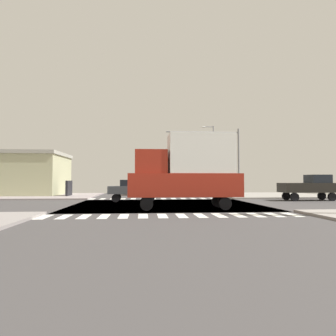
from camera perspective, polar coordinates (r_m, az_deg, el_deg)
The scene contains 13 objects.
ground at distance 23.39m, azimuth -0.32°, elevation -6.89°, with size 90.00×90.00×0.05m.
sidewalk_corner_ne at distance 38.24m, azimuth 18.15°, elevation -4.82°, with size 12.00×12.00×0.14m.
sidewalk_corner_nw at distance 37.05m, azimuth -22.36°, elevation -4.86°, with size 12.00×12.00×0.14m.
crosswalk_near at distance 16.12m, azimuth 0.74°, elevation -8.89°, with size 13.50×2.00×0.01m.
crosswalk_far at distance 30.64m, azimuth -1.80°, elevation -5.73°, with size 13.50×2.00×0.01m.
traffic_signal_mast at distance 31.49m, azimuth 8.12°, elevation 4.05°, with size 7.54×0.55×7.15m.
street_lamp at distance 42.36m, azimuth 8.20°, elevation 2.64°, with size 1.78×0.32×9.28m.
bank_building at distance 40.71m, azimuth -26.58°, elevation -1.02°, with size 12.87×8.79×5.12m.
box_truck_nearside_1 at distance 19.96m, azimuth 3.67°, elevation -0.25°, with size 7.20×2.40×4.85m.
pickup_farside_1 at distance 30.75m, azimuth 25.01°, elevation -3.11°, with size 5.10×2.00×2.35m.
suv_queued_2 at distance 38.41m, azimuth -4.98°, elevation -2.94°, with size 1.96×4.60×2.34m.
suv_leading_3 at distance 48.52m, azimuth -4.90°, elevation -2.79°, with size 1.96×4.60×2.34m.
sedan_trailing_1 at distance 26.77m, azimuth -6.45°, elevation -3.84°, with size 4.30×1.80×1.88m.
Camera 1 is at (-1.73, -23.24, 1.88)m, focal length 32.68 mm.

